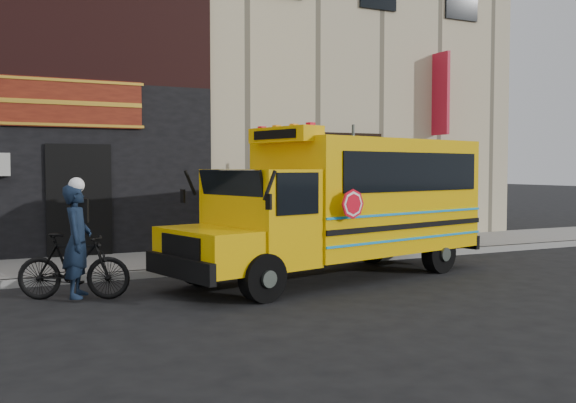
% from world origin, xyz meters
% --- Properties ---
extents(ground, '(120.00, 120.00, 0.00)m').
position_xyz_m(ground, '(0.00, 0.00, 0.00)').
color(ground, black).
rests_on(ground, ground).
extents(curb, '(40.00, 0.20, 0.15)m').
position_xyz_m(curb, '(0.00, 2.60, 0.07)').
color(curb, gray).
rests_on(curb, ground).
extents(sidewalk, '(40.00, 3.00, 0.15)m').
position_xyz_m(sidewalk, '(0.00, 4.10, 0.07)').
color(sidewalk, slate).
rests_on(sidewalk, ground).
extents(building, '(20.00, 10.70, 12.00)m').
position_xyz_m(building, '(-0.04, 10.45, 6.13)').
color(building, tan).
rests_on(building, sidewalk).
extents(school_bus, '(7.21, 3.74, 2.92)m').
position_xyz_m(school_bus, '(1.36, 1.06, 1.51)').
color(school_bus, black).
rests_on(school_bus, ground).
extents(sign_pole, '(0.11, 0.27, 3.20)m').
position_xyz_m(sign_pole, '(2.74, 3.06, 1.76)').
color(sign_pole, '#3D453E').
rests_on(sign_pole, ground).
extents(bicycle, '(1.89, 1.22, 1.10)m').
position_xyz_m(bicycle, '(-3.88, 1.00, 0.55)').
color(bicycle, black).
rests_on(bicycle, ground).
extents(cyclist, '(0.64, 0.79, 1.86)m').
position_xyz_m(cyclist, '(-3.83, 0.93, 0.93)').
color(cyclist, black).
rests_on(cyclist, ground).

